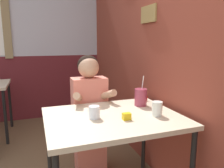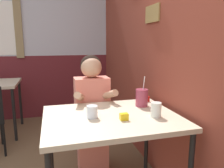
# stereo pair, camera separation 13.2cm
# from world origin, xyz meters

# --- Properties ---
(brick_wall_right) EXTENTS (0.08, 4.74, 2.70)m
(brick_wall_right) POSITION_xyz_m (1.32, 1.37, 1.35)
(brick_wall_right) COLOR brown
(brick_wall_right) RESTS_ON ground_plane
(back_wall) EXTENTS (5.57, 0.09, 2.70)m
(back_wall) POSITION_xyz_m (-0.01, 2.77, 1.36)
(back_wall) COLOR silver
(back_wall) RESTS_ON ground_plane
(main_table) EXTENTS (1.03, 0.82, 0.77)m
(main_table) POSITION_xyz_m (0.72, 0.31, 0.70)
(main_table) COLOR beige
(main_table) RESTS_ON ground_plane
(person_seated) EXTENTS (0.42, 0.41, 1.21)m
(person_seated) POSITION_xyz_m (0.67, 0.86, 0.64)
(person_seated) COLOR #EA7F6B
(person_seated) RESTS_ON ground_plane
(cocktail_pitcher) EXTENTS (0.11, 0.11, 0.27)m
(cocktail_pitcher) POSITION_xyz_m (1.05, 0.49, 0.84)
(cocktail_pitcher) COLOR #99384C
(cocktail_pitcher) RESTS_ON main_table
(glass_near_pitcher) EXTENTS (0.08, 0.08, 0.09)m
(glass_near_pitcher) POSITION_xyz_m (0.57, 0.31, 0.81)
(glass_near_pitcher) COLOR silver
(glass_near_pitcher) RESTS_ON main_table
(glass_center) EXTENTS (0.08, 0.08, 0.11)m
(glass_center) POSITION_xyz_m (1.04, 0.20, 0.82)
(glass_center) COLOR silver
(glass_center) RESTS_ON main_table
(condiment_ketchup) EXTENTS (0.06, 0.04, 0.05)m
(condiment_ketchup) POSITION_xyz_m (1.15, 0.63, 0.79)
(condiment_ketchup) COLOR #B7140F
(condiment_ketchup) RESTS_ON main_table
(condiment_mustard) EXTENTS (0.06, 0.04, 0.05)m
(condiment_mustard) POSITION_xyz_m (0.79, 0.19, 0.79)
(condiment_mustard) COLOR yellow
(condiment_mustard) RESTS_ON main_table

